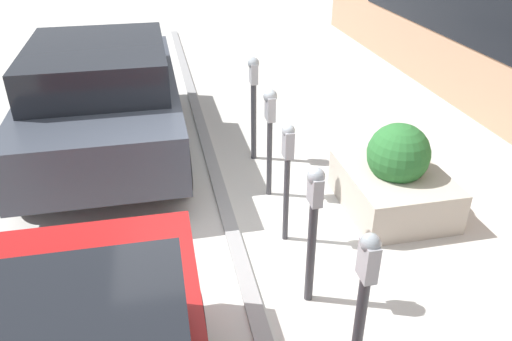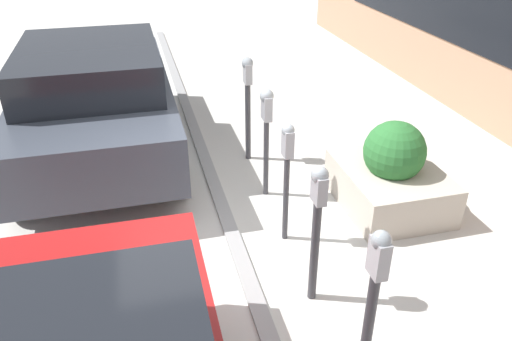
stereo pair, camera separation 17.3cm
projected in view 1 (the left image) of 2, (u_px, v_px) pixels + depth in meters
The scene contains 9 objects.
ground_plane at pixel (243, 244), 5.38m from camera, with size 40.00×40.00×0.00m, color beige.
curb_strip at pixel (235, 243), 5.35m from camera, with size 19.00×0.16×0.04m.
parking_meter_nearest at pixel (363, 299), 3.34m from camera, with size 0.16×0.13×1.47m.
parking_meter_second at pixel (313, 218), 4.22m from camera, with size 0.17×0.15×1.38m.
parking_meter_middle at pixel (287, 163), 5.01m from camera, with size 0.15×0.13×1.36m.
parking_meter_fourth at pixel (270, 121), 5.78m from camera, with size 0.19×0.16×1.38m.
parking_meter_farthest at pixel (254, 93), 6.64m from camera, with size 0.18×0.15×1.46m.
planter_box at pixel (395, 178), 5.80m from camera, with size 1.36×1.11×1.08m.
parked_car_middle at pixel (104, 96), 6.91m from camera, with size 4.33×2.07×1.60m.
Camera 1 is at (-4.24, 0.76, 3.31)m, focal length 35.00 mm.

